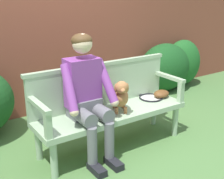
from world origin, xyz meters
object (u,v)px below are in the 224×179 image
at_px(garden_bench, 112,116).
at_px(person_seated, 87,93).
at_px(dog_on_bench, 120,96).
at_px(baseball_glove, 161,94).
at_px(tennis_racket, 149,97).

relative_size(garden_bench, person_seated, 1.33).
distance_m(garden_bench, dog_on_bench, 0.26).
relative_size(garden_bench, dog_on_bench, 4.61).
relative_size(dog_on_bench, baseball_glove, 1.71).
distance_m(person_seated, baseball_glove, 1.09).
height_order(person_seated, baseball_glove, person_seated).
height_order(dog_on_bench, baseball_glove, dog_on_bench).
bearing_deg(garden_bench, tennis_racket, 8.84).
height_order(garden_bench, tennis_racket, tennis_racket).
bearing_deg(garden_bench, person_seated, -177.56).
relative_size(garden_bench, baseball_glove, 7.90).
distance_m(tennis_racket, baseball_glove, 0.16).
xyz_separation_m(garden_bench, person_seated, (-0.32, -0.01, 0.33)).
bearing_deg(garden_bench, dog_on_bench, -46.13).
distance_m(person_seated, tennis_racket, 0.97).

